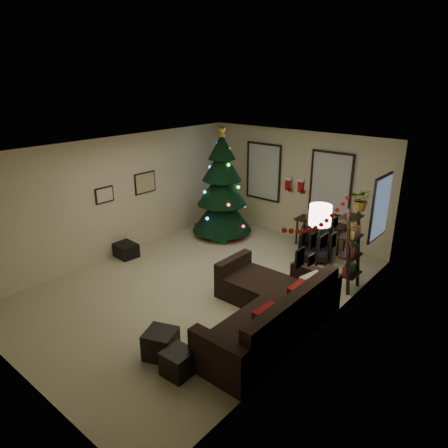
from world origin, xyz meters
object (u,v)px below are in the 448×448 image
Objects in this scene: sofa at (269,311)px; desk at (321,225)px; bookshelf at (352,250)px; christmas_tree at (222,191)px; desk_chair at (316,245)px.

sofa is 2.34× the size of desk.
christmas_tree is at bearing 170.75° from bookshelf.
christmas_tree reaches higher than desk_chair.
desk is at bearing 86.44° from desk_chair.
sofa is 2.17m from bookshelf.
bookshelf is (3.74, -0.61, -0.35)m from christmas_tree.
christmas_tree is at bearing 140.86° from sofa.
christmas_tree is 1.68× the size of bookshelf.
sofa reaches higher than desk_chair.
desk_chair is (0.24, -0.65, -0.24)m from desk.
bookshelf is (0.48, 2.05, 0.53)m from sofa.
sofa is (3.27, -2.66, -0.88)m from christmas_tree.
christmas_tree reaches higher than sofa.
desk is (-0.91, 3.52, 0.29)m from sofa.
christmas_tree is 3.81m from bookshelf.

